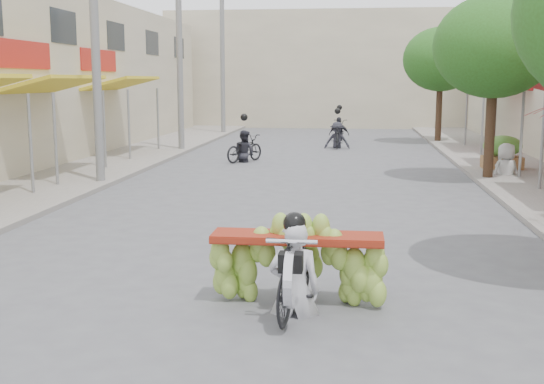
% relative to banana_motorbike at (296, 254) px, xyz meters
% --- Properties ---
extents(ground, '(120.00, 120.00, 0.00)m').
position_rel_banana_motorbike_xyz_m(ground, '(-0.85, -2.24, -0.72)').
color(ground, '#57575C').
rests_on(ground, ground).
extents(sidewalk_left, '(4.00, 60.00, 0.12)m').
position_rel_banana_motorbike_xyz_m(sidewalk_left, '(-7.85, 12.76, -0.66)').
color(sidewalk_left, gray).
rests_on(sidewalk_left, ground).
extents(sidewalk_right, '(4.00, 60.00, 0.12)m').
position_rel_banana_motorbike_xyz_m(sidewalk_right, '(6.15, 12.76, -0.66)').
color(sidewalk_right, gray).
rests_on(sidewalk_right, ground).
extents(far_building, '(20.00, 6.00, 7.00)m').
position_rel_banana_motorbike_xyz_m(far_building, '(-0.85, 35.76, 2.78)').
color(far_building, '#BCB094').
rests_on(far_building, ground).
extents(utility_pole_mid, '(0.60, 0.24, 8.00)m').
position_rel_banana_motorbike_xyz_m(utility_pole_mid, '(-6.25, 9.76, 3.31)').
color(utility_pole_mid, slate).
rests_on(utility_pole_mid, ground).
extents(utility_pole_far, '(0.60, 0.24, 8.00)m').
position_rel_banana_motorbike_xyz_m(utility_pole_far, '(-6.25, 18.76, 3.31)').
color(utility_pole_far, slate).
rests_on(utility_pole_far, ground).
extents(utility_pole_back, '(0.60, 0.24, 8.00)m').
position_rel_banana_motorbike_xyz_m(utility_pole_back, '(-6.25, 27.76, 3.31)').
color(utility_pole_back, slate).
rests_on(utility_pole_back, ground).
extents(street_tree_mid, '(3.40, 3.40, 5.25)m').
position_rel_banana_motorbike_xyz_m(street_tree_mid, '(4.55, 11.76, 3.06)').
color(street_tree_mid, '#3A2719').
rests_on(street_tree_mid, ground).
extents(street_tree_far, '(3.40, 3.40, 5.25)m').
position_rel_banana_motorbike_xyz_m(street_tree_far, '(4.55, 23.76, 3.06)').
color(street_tree_far, '#3A2719').
rests_on(street_tree_far, ground).
extents(produce_crate_far, '(1.20, 0.88, 1.16)m').
position_rel_banana_motorbike_xyz_m(produce_crate_far, '(5.35, 13.76, -0.01)').
color(produce_crate_far, brown).
rests_on(produce_crate_far, ground).
extents(banana_motorbike, '(2.20, 1.94, 2.19)m').
position_rel_banana_motorbike_xyz_m(banana_motorbike, '(0.00, 0.00, 0.00)').
color(banana_motorbike, black).
rests_on(banana_motorbike, ground).
extents(pedestrian, '(1.04, 0.84, 1.84)m').
position_rel_banana_motorbike_xyz_m(pedestrian, '(5.20, 12.47, 0.32)').
color(pedestrian, silver).
rests_on(pedestrian, ground).
extents(bg_motorbike_a, '(1.43, 1.79, 1.95)m').
position_rel_banana_motorbike_xyz_m(bg_motorbike_a, '(-3.15, 15.51, 0.01)').
color(bg_motorbike_a, black).
rests_on(bg_motorbike_a, ground).
extents(bg_motorbike_b, '(1.07, 1.79, 1.95)m').
position_rel_banana_motorbike_xyz_m(bg_motorbike_b, '(0.00, 20.73, 0.11)').
color(bg_motorbike_b, black).
rests_on(bg_motorbike_b, ground).
extents(bg_motorbike_c, '(1.02, 1.80, 1.95)m').
position_rel_banana_motorbike_xyz_m(bg_motorbike_c, '(0.00, 24.50, 0.06)').
color(bg_motorbike_c, black).
rests_on(bg_motorbike_c, ground).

